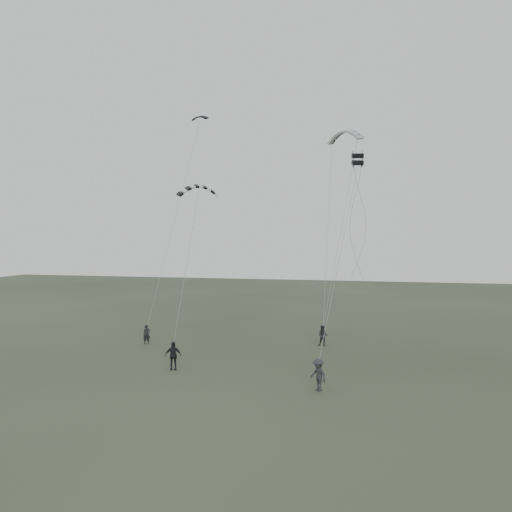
% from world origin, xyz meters
% --- Properties ---
extents(ground, '(140.00, 140.00, 0.00)m').
position_xyz_m(ground, '(0.00, 0.00, 0.00)').
color(ground, '#2E3926').
rests_on(ground, ground).
extents(flyer_left, '(0.67, 0.61, 1.53)m').
position_xyz_m(flyer_left, '(-7.88, 5.88, 0.77)').
color(flyer_left, black).
rests_on(flyer_left, ground).
extents(flyer_right, '(0.82, 0.67, 1.59)m').
position_xyz_m(flyer_right, '(5.75, 8.48, 0.80)').
color(flyer_right, '#28292E').
rests_on(flyer_right, ground).
extents(flyer_center, '(1.14, 0.77, 1.80)m').
position_xyz_m(flyer_center, '(-2.80, -0.81, 0.90)').
color(flyer_center, black).
rests_on(flyer_center, ground).
extents(flyer_far, '(1.30, 1.25, 1.78)m').
position_xyz_m(flyer_far, '(6.69, -3.06, 0.89)').
color(flyer_far, '#2C2D32').
rests_on(flyer_far, ground).
extents(kite_dark_small, '(1.61, 0.94, 0.63)m').
position_xyz_m(kite_dark_small, '(-5.38, 11.41, 19.02)').
color(kite_dark_small, black).
rests_on(kite_dark_small, flyer_left).
extents(kite_pale_large, '(3.63, 2.93, 1.66)m').
position_xyz_m(kite_pale_large, '(6.84, 16.25, 18.14)').
color(kite_pale_large, '#A9ACAE').
rests_on(kite_pale_large, flyer_right).
extents(kite_striped, '(3.17, 2.56, 1.37)m').
position_xyz_m(kite_striped, '(-3.16, 4.94, 12.24)').
color(kite_striped, black).
rests_on(kite_striped, flyer_center).
extents(kite_box, '(0.83, 0.94, 0.86)m').
position_xyz_m(kite_box, '(8.53, 2.26, 13.39)').
color(kite_box, black).
rests_on(kite_box, flyer_far).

